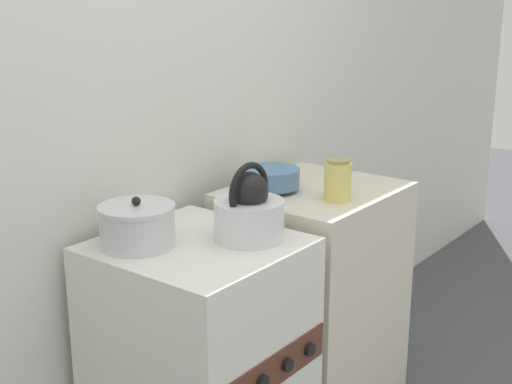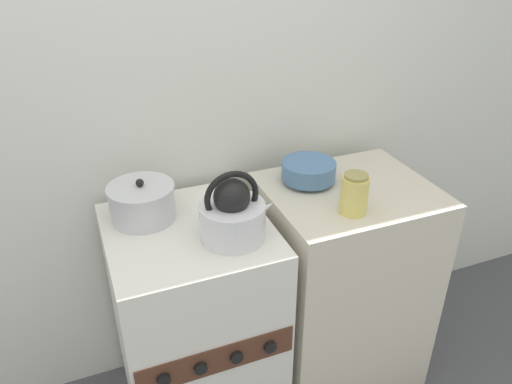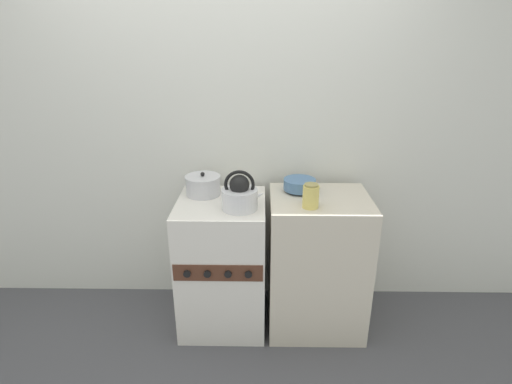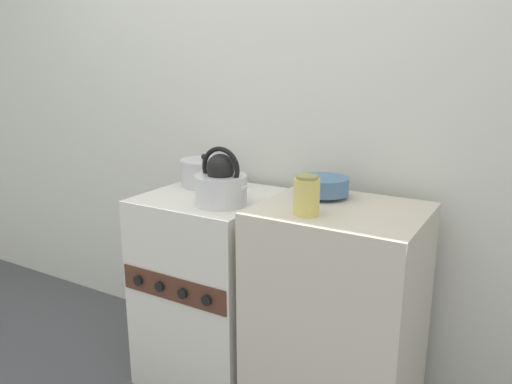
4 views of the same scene
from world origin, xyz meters
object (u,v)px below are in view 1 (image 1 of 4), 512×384
stove (201,374)px  storage_jar (338,180)px  enamel_bowl (271,178)px  cooking_pot (137,226)px  kettle (250,212)px

stove → storage_jar: size_ratio=6.16×
enamel_bowl → storage_jar: size_ratio=1.42×
cooking_pot → storage_jar: bearing=-23.4°
enamel_bowl → stove: bearing=-169.7°
cooking_pot → storage_jar: (0.67, -0.29, 0.05)m
kettle → cooking_pot: (-0.26, 0.23, -0.02)m
stove → kettle: (0.13, -0.10, 0.54)m
stove → kettle: size_ratio=3.36×
kettle → cooking_pot: 0.35m
kettle → stove: bearing=141.6°
stove → storage_jar: 0.80m
kettle → cooking_pot: kettle is taller
kettle → cooking_pot: size_ratio=1.15×
stove → cooking_pot: (-0.13, 0.13, 0.51)m
kettle → storage_jar: (0.42, -0.06, 0.02)m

